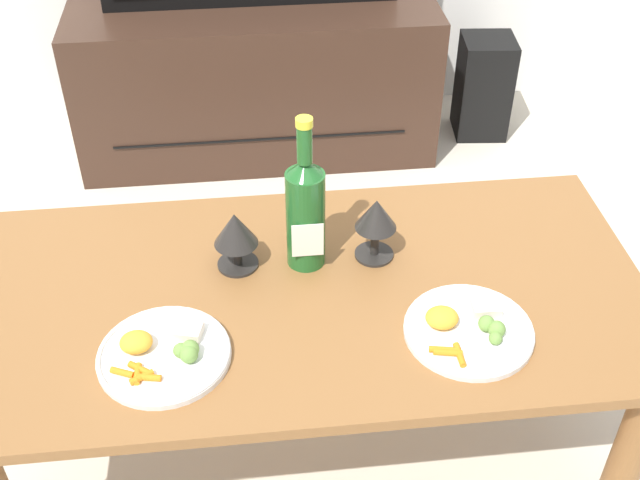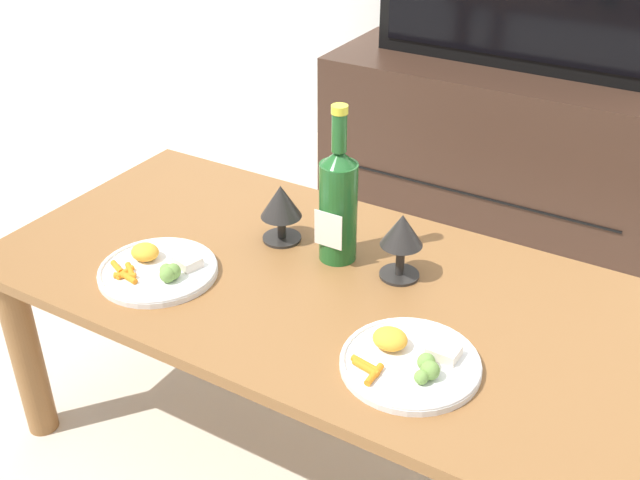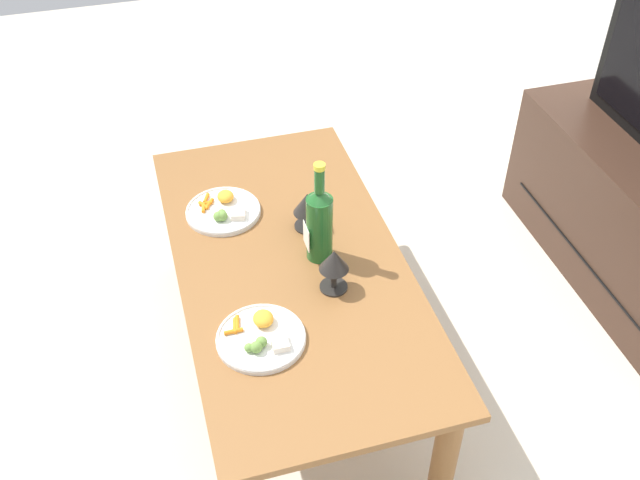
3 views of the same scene
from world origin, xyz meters
TOP-DOWN VIEW (x-y plane):
  - ground_plane at (0.00, 0.00)m, footprint 6.40×6.40m
  - dining_table at (0.00, 0.00)m, footprint 1.35×0.67m
  - wine_bottle at (0.00, 0.09)m, footprint 0.08×0.08m
  - goblet_left at (-0.14, 0.09)m, footprint 0.09×0.09m
  - goblet_right at (0.14, 0.09)m, footprint 0.09×0.09m
  - dinner_plate_left at (-0.28, -0.15)m, footprint 0.24×0.24m
  - dinner_plate_right at (0.28, -0.15)m, footprint 0.24×0.24m

SIDE VIEW (x-z plane):
  - ground_plane at x=0.00m, z-range 0.00..0.00m
  - dining_table at x=0.00m, z-range 0.16..0.65m
  - dinner_plate_right at x=0.28m, z-range 0.48..0.52m
  - dinner_plate_left at x=-0.28m, z-range 0.48..0.52m
  - goblet_left at x=-0.14m, z-range 0.51..0.64m
  - goblet_right at x=0.14m, z-range 0.51..0.66m
  - wine_bottle at x=0.00m, z-range 0.45..0.79m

